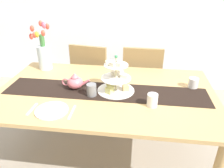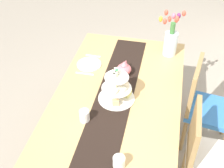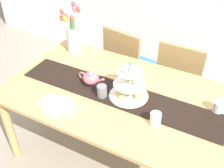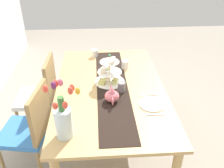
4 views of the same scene
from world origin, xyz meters
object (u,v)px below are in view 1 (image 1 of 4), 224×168
object	(u,v)px
tiered_cake_stand	(116,80)
mug_white_text	(152,100)
fork_left	(32,109)
mug_grey	(92,90)
dining_table	(106,100)
knife_left	(72,112)
chair_left	(93,76)
dinner_plate_left	(52,110)
chair_right	(142,79)
cream_jug	(193,83)
tulip_vase	(44,53)
teapot	(75,82)

from	to	relation	value
tiered_cake_stand	mug_white_text	xyz separation A→B (m)	(0.29, -0.19, -0.05)
fork_left	mug_white_text	xyz separation A→B (m)	(0.84, 0.16, 0.04)
fork_left	mug_grey	distance (m)	0.45
dining_table	knife_left	distance (m)	0.40
dining_table	chair_left	distance (m)	0.81
dining_table	dinner_plate_left	distance (m)	0.48
chair_right	mug_white_text	world-z (taller)	chair_right
chair_right	dinner_plate_left	size ratio (longest dim) A/B	3.96
dining_table	mug_grey	world-z (taller)	mug_grey
chair_right	knife_left	xyz separation A→B (m)	(-0.48, -1.10, 0.24)
chair_right	cream_jug	xyz separation A→B (m)	(0.42, -0.60, 0.28)
tulip_vase	teapot	bearing A→B (deg)	-42.07
chair_right	knife_left	world-z (taller)	chair_right
dining_table	fork_left	distance (m)	0.59
knife_left	dinner_plate_left	bearing A→B (deg)	180.00
mug_white_text	dining_table	bearing A→B (deg)	153.26
teapot	dining_table	bearing A→B (deg)	0.00
teapot	mug_grey	bearing A→B (deg)	-31.97
fork_left	dinner_plate_left	bearing A→B (deg)	0.00
mug_grey	mug_white_text	xyz separation A→B (m)	(0.46, -0.09, -0.00)
fork_left	mug_grey	xyz separation A→B (m)	(0.38, 0.25, 0.05)
knife_left	mug_white_text	xyz separation A→B (m)	(0.55, 0.16, 0.04)
dining_table	tiered_cake_stand	size ratio (longest dim) A/B	5.81
chair_left	chair_right	bearing A→B (deg)	-0.09
tiered_cake_stand	tulip_vase	size ratio (longest dim) A/B	0.66
chair_left	dinner_plate_left	distance (m)	1.12
chair_left	teapot	bearing A→B (deg)	-88.13
tulip_vase	dinner_plate_left	xyz separation A→B (m)	(0.34, -0.72, -0.16)
tulip_vase	mug_white_text	world-z (taller)	tulip_vase
chair_right	mug_grey	world-z (taller)	chair_right
fork_left	mug_white_text	world-z (taller)	mug_white_text
dining_table	teapot	bearing A→B (deg)	180.00
chair_right	chair_left	bearing A→B (deg)	179.91
dinner_plate_left	mug_white_text	bearing A→B (deg)	12.99
chair_left	tiered_cake_stand	size ratio (longest dim) A/B	2.99
mug_white_text	tulip_vase	bearing A→B (deg)	151.63
cream_jug	knife_left	distance (m)	1.02
chair_right	teapot	xyz separation A→B (m)	(-0.55, -0.75, 0.30)
knife_left	mug_grey	xyz separation A→B (m)	(0.09, 0.25, 0.05)
mug_white_text	mug_grey	bearing A→B (deg)	169.39
dining_table	cream_jug	distance (m)	0.74
cream_jug	tiered_cake_stand	bearing A→B (deg)	-167.56
tiered_cake_stand	tulip_vase	bearing A→B (deg)	153.89
chair_left	mug_grey	distance (m)	0.92
tulip_vase	chair_right	bearing A→B (deg)	21.29
chair_left	cream_jug	distance (m)	1.20
chair_left	mug_grey	bearing A→B (deg)	-77.78
dining_table	chair_left	size ratio (longest dim) A/B	1.94
chair_left	fork_left	distance (m)	1.14
chair_right	tulip_vase	bearing A→B (deg)	-158.71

